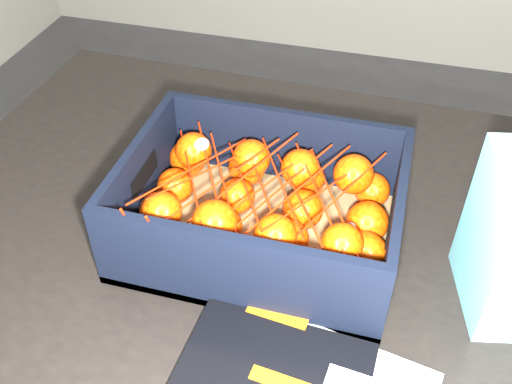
# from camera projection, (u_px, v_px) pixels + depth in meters

# --- Properties ---
(table) EXTENTS (1.22, 0.83, 0.75)m
(table) POSITION_uv_depth(u_px,v_px,m) (312.00, 284.00, 0.89)
(table) COLOR black
(table) RESTS_ON ground
(produce_crate) EXTENTS (0.36, 0.27, 0.13)m
(produce_crate) POSITION_uv_depth(u_px,v_px,m) (262.00, 216.00, 0.80)
(produce_crate) COLOR olive
(produce_crate) RESTS_ON table
(clementine_heap) EXTENTS (0.34, 0.25, 0.10)m
(clementine_heap) POSITION_uv_depth(u_px,v_px,m) (262.00, 209.00, 0.80)
(clementine_heap) COLOR #E83B04
(clementine_heap) RESTS_ON produce_crate
(mesh_net) EXTENTS (0.30, 0.24, 0.09)m
(mesh_net) POSITION_uv_depth(u_px,v_px,m) (256.00, 187.00, 0.76)
(mesh_net) COLOR #B51E06
(mesh_net) RESTS_ON clementine_heap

